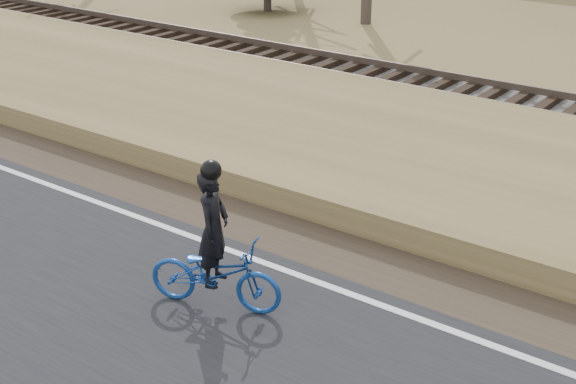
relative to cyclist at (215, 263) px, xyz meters
The scene contains 7 objects.
ground 4.71m from the cyclist, 167.03° to the left, with size 120.00×120.00×0.00m, color #987D4D.
edge_line 4.74m from the cyclist, 164.66° to the left, with size 120.00×0.12×0.01m, color silver.
shoulder 5.11m from the cyclist, 153.68° to the left, with size 120.00×1.60×0.04m, color #473A2B.
embankment 6.95m from the cyclist, 130.86° to the left, with size 120.00×5.00×0.44m, color #987D4D.
ballast 10.13m from the cyclist, 116.64° to the left, with size 120.00×3.00×0.45m, color slate.
railroad 10.12m from the cyclist, 116.64° to the left, with size 120.00×2.40×0.29m.
cyclist is the anchor object (origin of this frame).
Camera 1 is at (10.48, -7.59, 5.52)m, focal length 50.00 mm.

